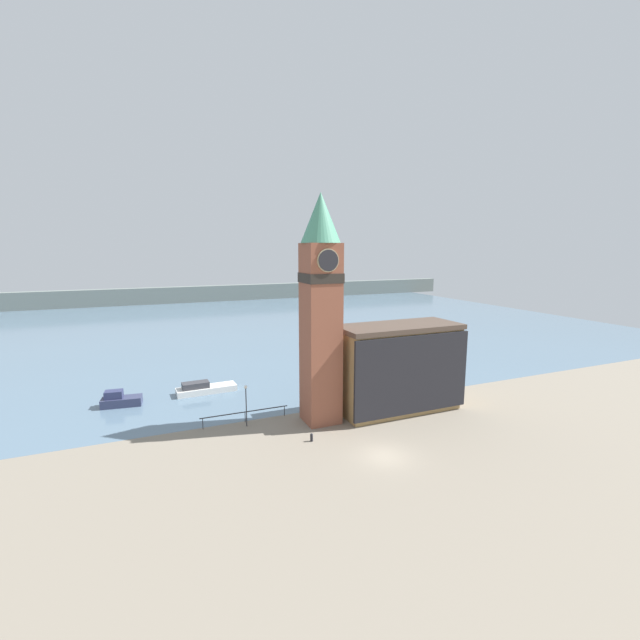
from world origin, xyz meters
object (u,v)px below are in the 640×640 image
(clock_tower, at_px, (321,304))
(boat_far, at_px, (120,400))
(pier_building, at_px, (399,367))
(mooring_bollard_near, at_px, (312,437))
(boat_near, at_px, (204,388))
(lamp_post, at_px, (246,398))

(clock_tower, bearing_deg, boat_far, 146.47)
(pier_building, height_order, boat_far, pier_building)
(mooring_bollard_near, bearing_deg, pier_building, 17.33)
(boat_near, bearing_deg, pier_building, -39.12)
(clock_tower, bearing_deg, lamp_post, 167.79)
(pier_building, relative_size, mooring_bollard_near, 17.61)
(boat_near, relative_size, lamp_post, 1.70)
(boat_near, height_order, mooring_bollard_near, boat_near)
(pier_building, relative_size, boat_far, 3.07)
(lamp_post, bearing_deg, clock_tower, -12.21)
(pier_building, height_order, boat_near, pier_building)
(mooring_bollard_near, relative_size, lamp_post, 0.18)
(boat_far, bearing_deg, clock_tower, -26.68)
(pier_building, xyz_separation_m, lamp_post, (-15.69, 1.94, -1.74))
(boat_near, xyz_separation_m, boat_far, (-8.96, -0.81, 0.13))
(lamp_post, bearing_deg, mooring_bollard_near, -50.33)
(boat_far, distance_m, mooring_bollard_near, 22.55)
(clock_tower, bearing_deg, pier_building, -2.73)
(boat_far, relative_size, mooring_bollard_near, 5.73)
(clock_tower, xyz_separation_m, pier_building, (8.64, -0.41, -7.04))
(lamp_post, bearing_deg, boat_near, 101.60)
(boat_near, distance_m, lamp_post, 11.92)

